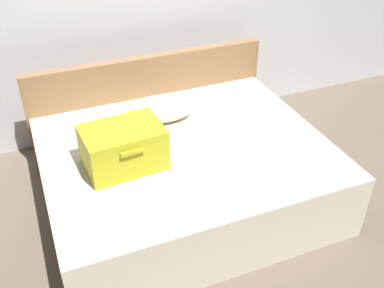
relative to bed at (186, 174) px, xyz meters
The scene contains 5 objects.
ground_plane 0.47m from the bed, 90.00° to the right, with size 12.00×12.00×0.00m, color #6B5B4C.
bed is the anchor object (origin of this frame).
headboard 0.88m from the bed, 90.00° to the left, with size 2.07×0.08×0.86m, color olive.
hard_case_large 0.61m from the bed, behind, with size 0.55×0.41×0.29m.
pillow_near_headboard 0.55m from the bed, 94.91° to the left, with size 0.50×0.27×0.21m, color white.
Camera 1 is at (-0.96, -2.09, 2.35)m, focal length 41.99 mm.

